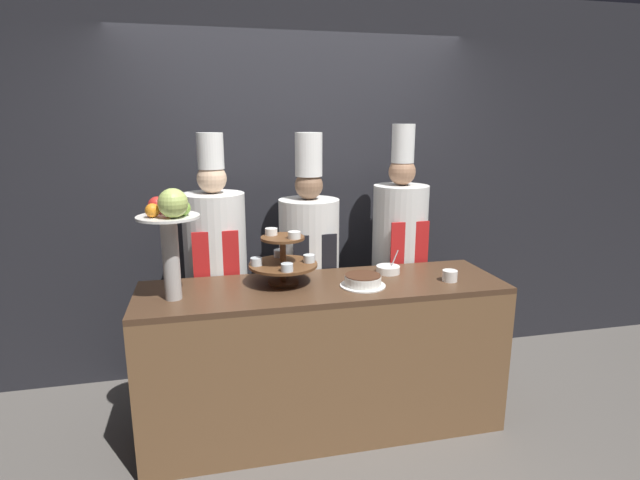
{
  "coord_description": "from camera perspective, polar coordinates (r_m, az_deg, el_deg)",
  "views": [
    {
      "loc": [
        -0.65,
        -2.43,
        1.89
      ],
      "look_at": [
        0.0,
        0.41,
        1.19
      ],
      "focal_mm": 28.0,
      "sensor_mm": 36.0,
      "label": 1
    }
  ],
  "objects": [
    {
      "name": "ground_plane",
      "position": [
        3.15,
        1.84,
        -23.41
      ],
      "size": [
        14.0,
        14.0,
        0.0
      ],
      "primitive_type": "plane",
      "color": "#5B5651"
    },
    {
      "name": "wall_back",
      "position": [
        3.75,
        -2.81,
        5.98
      ],
      "size": [
        10.0,
        0.06,
        2.8
      ],
      "color": "#232328",
      "rests_on": "ground_plane"
    },
    {
      "name": "buffet_counter",
      "position": [
        3.16,
        0.42,
        -13.22
      ],
      "size": [
        2.17,
        0.63,
        0.94
      ],
      "color": "brown",
      "rests_on": "ground_plane"
    },
    {
      "name": "tiered_stand",
      "position": [
        2.97,
        -4.25,
        -2.13
      ],
      "size": [
        0.41,
        0.41,
        0.33
      ],
      "color": "brown",
      "rests_on": "buffet_counter"
    },
    {
      "name": "fruit_pedestal",
      "position": [
        2.73,
        -16.76,
        1.7
      ],
      "size": [
        0.33,
        0.33,
        0.62
      ],
      "color": "#B2ADA8",
      "rests_on": "buffet_counter"
    },
    {
      "name": "cake_round",
      "position": [
        2.95,
        4.91,
        -4.67
      ],
      "size": [
        0.27,
        0.27,
        0.07
      ],
      "color": "white",
      "rests_on": "buffet_counter"
    },
    {
      "name": "cup_white",
      "position": [
        3.13,
        14.61,
        -3.97
      ],
      "size": [
        0.09,
        0.09,
        0.07
      ],
      "color": "white",
      "rests_on": "buffet_counter"
    },
    {
      "name": "serving_bowl_far",
      "position": [
        3.22,
        7.79,
        -3.36
      ],
      "size": [
        0.15,
        0.15,
        0.15
      ],
      "color": "white",
      "rests_on": "buffet_counter"
    },
    {
      "name": "chef_left",
      "position": [
        3.4,
        -11.81,
        -2.32
      ],
      "size": [
        0.41,
        0.41,
        1.82
      ],
      "color": "#38332D",
      "rests_on": "ground_plane"
    },
    {
      "name": "chef_center_left",
      "position": [
        3.47,
        -1.24,
        -2.12
      ],
      "size": [
        0.41,
        0.41,
        1.81
      ],
      "color": "#28282D",
      "rests_on": "ground_plane"
    },
    {
      "name": "chef_center_right",
      "position": [
        3.65,
        9.05,
        -0.89
      ],
      "size": [
        0.39,
        0.39,
        1.87
      ],
      "color": "#38332D",
      "rests_on": "ground_plane"
    }
  ]
}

